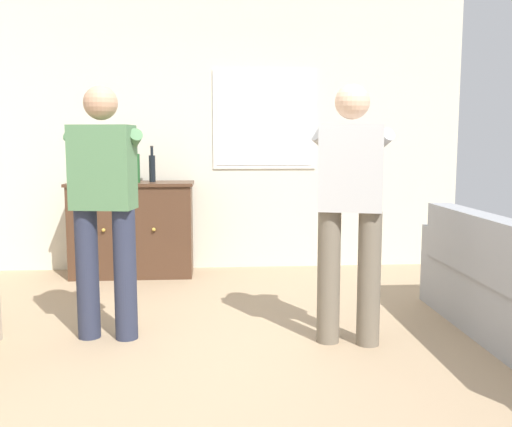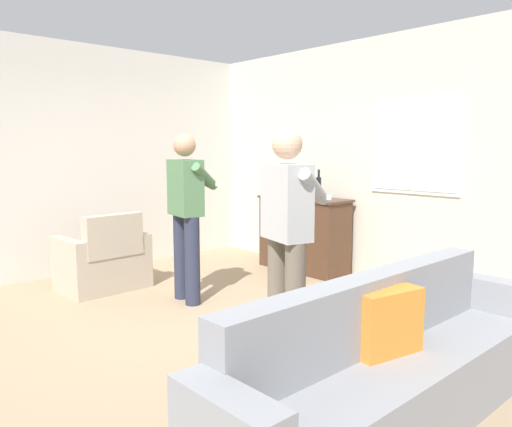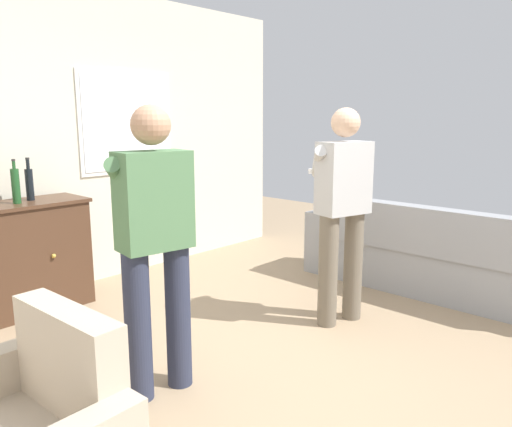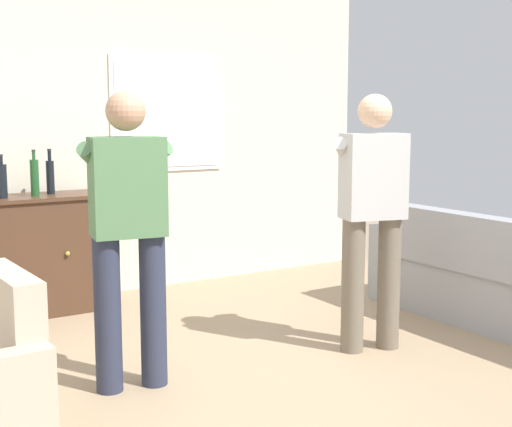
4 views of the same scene
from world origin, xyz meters
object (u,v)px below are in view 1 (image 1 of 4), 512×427
bottle_wine_green (152,167)px  person_standing_right (350,202)px  person_standing_left (104,200)px  sideboard_cabinet (132,229)px  bottle_liquor_amber (137,167)px  bottle_spirits_clear (111,169)px

bottle_wine_green → person_standing_right: person_standing_right is taller
bottle_wine_green → person_standing_left: person_standing_left is taller
sideboard_cabinet → bottle_liquor_amber: size_ratio=3.42×
person_standing_left → person_standing_right: 1.61m
person_standing_left → person_standing_right: (1.60, -0.22, 0.00)m
bottle_spirits_clear → person_standing_left: bearing=-81.3°
sideboard_cabinet → bottle_liquor_amber: (0.06, -0.04, 0.61)m
bottle_spirits_clear → person_standing_left: person_standing_left is taller
bottle_spirits_clear → person_standing_right: bearing=-46.8°
bottle_wine_green → person_standing_left: (-0.12, -1.86, -0.13)m
sideboard_cabinet → bottle_wine_green: bearing=9.7°
sideboard_cabinet → bottle_liquor_amber: 0.61m
bottle_liquor_amber → sideboard_cabinet: bearing=147.4°
bottle_wine_green → bottle_liquor_amber: same height
bottle_spirits_clear → person_standing_right: size_ratio=0.19×
sideboard_cabinet → person_standing_left: size_ratio=0.72×
bottle_wine_green → bottle_spirits_clear: 0.40m
bottle_wine_green → person_standing_left: 1.87m
person_standing_left → sideboard_cabinet: bearing=92.7°
sideboard_cabinet → bottle_liquor_amber: bearing=-32.6°
bottle_wine_green → bottle_spirits_clear: bottle_wine_green is taller
bottle_wine_green → bottle_spirits_clear: size_ratio=1.08×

